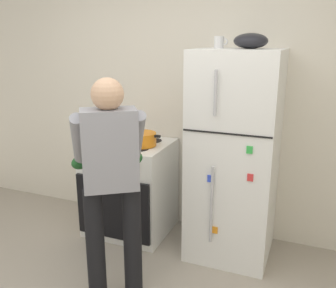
{
  "coord_description": "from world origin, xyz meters",
  "views": [
    {
      "loc": [
        1.12,
        -1.38,
        1.83
      ],
      "look_at": [
        0.02,
        1.32,
        1.0
      ],
      "focal_mm": 39.73,
      "sensor_mm": 36.0,
      "label": 1
    }
  ],
  "objects_px": {
    "person_cook": "(111,173)",
    "coffee_mug": "(219,42)",
    "refrigerator": "(234,157)",
    "red_pot": "(142,139)",
    "mixing_bowl": "(251,41)",
    "stove_range": "(129,188)",
    "pepper_mill": "(111,126)"
  },
  "relations": [
    {
      "from": "coffee_mug",
      "to": "red_pot",
      "type": "bearing_deg",
      "value": -171.38
    },
    {
      "from": "stove_range",
      "to": "mixing_bowl",
      "type": "bearing_deg",
      "value": 0.55
    },
    {
      "from": "refrigerator",
      "to": "stove_range",
      "type": "bearing_deg",
      "value": -179.42
    },
    {
      "from": "refrigerator",
      "to": "person_cook",
      "type": "bearing_deg",
      "value": -125.48
    },
    {
      "from": "stove_range",
      "to": "coffee_mug",
      "type": "relative_size",
      "value": 8.03
    },
    {
      "from": "mixing_bowl",
      "to": "coffee_mug",
      "type": "bearing_deg",
      "value": 169.01
    },
    {
      "from": "stove_range",
      "to": "person_cook",
      "type": "height_order",
      "value": "person_cook"
    },
    {
      "from": "stove_range",
      "to": "mixing_bowl",
      "type": "relative_size",
      "value": 3.46
    },
    {
      "from": "mixing_bowl",
      "to": "stove_range",
      "type": "bearing_deg",
      "value": -179.45
    },
    {
      "from": "person_cook",
      "to": "mixing_bowl",
      "type": "xyz_separation_m",
      "value": [
        0.73,
        0.91,
        0.86
      ]
    },
    {
      "from": "stove_range",
      "to": "mixing_bowl",
      "type": "xyz_separation_m",
      "value": [
        1.08,
        0.01,
        1.37
      ]
    },
    {
      "from": "red_pot",
      "to": "pepper_mill",
      "type": "xyz_separation_m",
      "value": [
        -0.46,
        0.25,
        0.03
      ]
    },
    {
      "from": "refrigerator",
      "to": "person_cook",
      "type": "height_order",
      "value": "refrigerator"
    },
    {
      "from": "stove_range",
      "to": "mixing_bowl",
      "type": "distance_m",
      "value": 1.74
    },
    {
      "from": "stove_range",
      "to": "pepper_mill",
      "type": "bearing_deg",
      "value": 144.96
    },
    {
      "from": "refrigerator",
      "to": "red_pot",
      "type": "bearing_deg",
      "value": -176.6
    },
    {
      "from": "coffee_mug",
      "to": "mixing_bowl",
      "type": "distance_m",
      "value": 0.26
    },
    {
      "from": "refrigerator",
      "to": "red_pot",
      "type": "distance_m",
      "value": 0.84
    },
    {
      "from": "person_cook",
      "to": "pepper_mill",
      "type": "xyz_separation_m",
      "value": [
        -0.65,
        1.11,
        0.03
      ]
    },
    {
      "from": "pepper_mill",
      "to": "mixing_bowl",
      "type": "relative_size",
      "value": 0.66
    },
    {
      "from": "person_cook",
      "to": "red_pot",
      "type": "bearing_deg",
      "value": 102.29
    },
    {
      "from": "stove_range",
      "to": "pepper_mill",
      "type": "distance_m",
      "value": 0.65
    },
    {
      "from": "person_cook",
      "to": "refrigerator",
      "type": "bearing_deg",
      "value": 54.52
    },
    {
      "from": "coffee_mug",
      "to": "stove_range",
      "type": "bearing_deg",
      "value": -175.79
    },
    {
      "from": "red_pot",
      "to": "coffee_mug",
      "type": "distance_m",
      "value": 1.08
    },
    {
      "from": "coffee_mug",
      "to": "person_cook",
      "type": "bearing_deg",
      "value": -116.15
    },
    {
      "from": "stove_range",
      "to": "coffee_mug",
      "type": "xyz_separation_m",
      "value": [
        0.82,
        0.06,
        1.36
      ]
    },
    {
      "from": "stove_range",
      "to": "red_pot",
      "type": "relative_size",
      "value": 2.46
    },
    {
      "from": "refrigerator",
      "to": "stove_range",
      "type": "relative_size",
      "value": 1.95
    },
    {
      "from": "person_cook",
      "to": "coffee_mug",
      "type": "xyz_separation_m",
      "value": [
        0.47,
        0.96,
        0.85
      ]
    },
    {
      "from": "red_pot",
      "to": "refrigerator",
      "type": "bearing_deg",
      "value": 3.4
    },
    {
      "from": "stove_range",
      "to": "refrigerator",
      "type": "bearing_deg",
      "value": 0.58
    }
  ]
}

